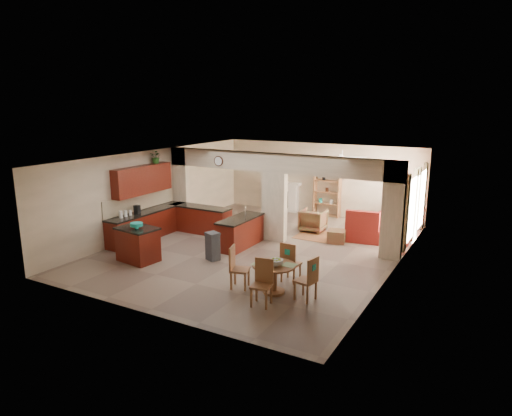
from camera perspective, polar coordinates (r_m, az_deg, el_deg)
The scene contains 39 objects.
floor at distance 13.94m, azimuth 0.39°, elevation -5.06°, with size 10.00×10.00×0.00m, color #786553.
ceiling at distance 13.34m, azimuth 0.40°, elevation 6.45°, with size 10.00×10.00×0.00m, color white.
wall_back at distance 18.03m, azimuth 8.08°, elevation 3.57°, with size 8.00×8.00×0.00m, color beige.
wall_front at distance 9.64m, azimuth -14.12°, elevation -5.08°, with size 8.00×8.00×0.00m, color beige.
wall_left at distance 15.85m, azimuth -12.39°, elevation 2.08°, with size 10.00×10.00×0.00m, color beige.
wall_right at distance 12.21m, azimuth 17.08°, elevation -1.44°, with size 10.00×10.00×0.00m, color beige.
partition_left_pier at distance 16.41m, azimuth -9.30°, elevation 2.59°, with size 0.60×0.25×2.80m, color beige.
partition_center_pier at distance 14.50m, azimuth 2.30°, elevation 0.16°, with size 0.80×0.25×2.20m, color beige.
partition_right_pier at distance 13.22m, azimuth 16.75°, elevation -0.33°, with size 0.60×0.25×2.80m, color beige.
partition_header at distance 14.25m, azimuth 2.35°, elevation 5.65°, with size 8.00×0.25×0.60m, color beige.
kitchen_counter at distance 15.39m, azimuth -10.77°, elevation -1.73°, with size 2.52×3.29×1.48m.
upper_cabinets at distance 15.06m, azimuth -13.98°, elevation 3.44°, with size 0.35×2.40×0.90m, color #420C07.
peninsula at distance 14.00m, azimuth -1.99°, elevation -3.03°, with size 0.70×1.85×0.91m.
wall_clock at distance 15.13m, azimuth -4.72°, elevation 5.86°, with size 0.34×0.34×0.03m, color #462517.
rug at distance 15.28m, azimuth 8.16°, elevation -3.53°, with size 1.60×1.30×0.01m, color brown.
fireplace at distance 18.65m, azimuth 3.23°, elevation 1.54°, with size 1.60×0.35×1.20m.
shelving_unit at distance 17.84m, azimuth 8.87°, elevation 1.81°, with size 1.00×0.32×1.80m, color olive.
window_a at distance 14.46m, azimuth 18.88°, elevation -0.17°, with size 0.02×0.90×1.90m, color white.
window_b at distance 16.11m, azimuth 20.01°, elevation 1.04°, with size 0.02×0.90×1.90m, color white.
glazed_door at distance 15.31m, azimuth 19.43°, elevation -0.08°, with size 0.02×0.70×2.10m, color white.
drape_a_left at distance 13.89m, azimuth 18.26°, elevation -0.65°, with size 0.10×0.28×2.30m, color #391717.
drape_a_right at distance 15.05m, azimuth 19.16°, elevation 0.30°, with size 0.10×0.28×2.30m, color #391717.
drape_b_left at distance 15.53m, azimuth 19.49°, elevation 0.66°, with size 0.10×0.28×2.30m, color #391717.
drape_b_right at distance 16.69m, azimuth 20.22°, elevation 1.43°, with size 0.10×0.28×2.30m, color #391717.
ceiling_fan at distance 15.51m, azimuth 10.71°, elevation 6.26°, with size 1.00×1.00×0.10m, color white.
kitchen_island at distance 13.15m, azimuth -14.54°, elevation -4.40°, with size 1.21×0.93×0.96m.
teal_bowl at distance 12.91m, azimuth -14.71°, elevation -2.15°, with size 0.34×0.34×0.16m, color teal.
trash_can at distance 12.90m, azimuth -5.43°, elevation -4.91°, with size 0.35×0.29×0.73m, color #2E2E30.
dining_table at distance 10.67m, azimuth 2.26°, elevation -8.19°, with size 1.01×1.01×0.69m.
fruit_bowl at distance 10.48m, azimuth 2.51°, elevation -6.79°, with size 0.33×0.33×0.18m, color #7EB627.
sofa at distance 16.02m, azimuth 17.20°, elevation -1.72°, with size 1.10×2.81×0.82m, color maroon.
chaise at distance 15.05m, azimuth 13.41°, elevation -3.22°, with size 1.04×0.85×0.42m, color maroon.
armchair at distance 15.80m, azimuth 7.16°, elevation -1.54°, with size 0.81×0.83×0.76m, color maroon.
ottoman at distance 14.70m, azimuth 10.03°, elevation -3.50°, with size 0.54×0.54×0.39m, color maroon.
plant at distance 15.47m, azimuth -12.38°, elevation 6.27°, with size 0.39×0.34×0.43m, color #185215.
chair_north at distance 11.25m, azimuth 4.21°, elevation -6.62°, with size 0.44×0.44×1.02m.
chair_east at distance 10.28m, azimuth 6.63°, elevation -8.61°, with size 0.49×0.49×1.02m.
chair_south at distance 10.07m, azimuth 0.83°, elevation -9.01°, with size 0.48×0.48×1.02m.
chair_west at distance 10.94m, azimuth -2.46°, elevation -7.19°, with size 0.52×0.52×1.02m.
Camera 1 is at (6.37, -11.61, 4.34)m, focal length 32.00 mm.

